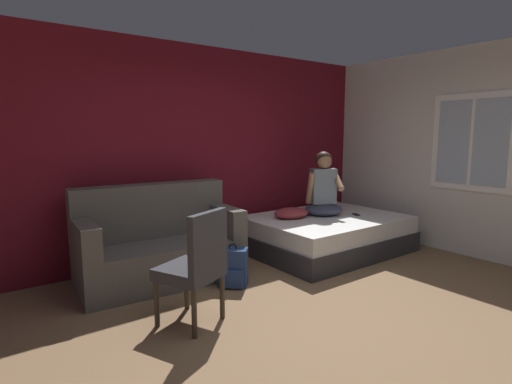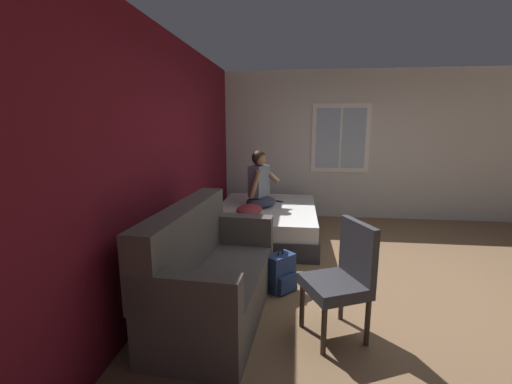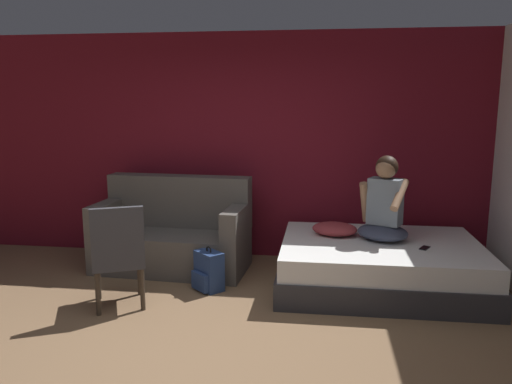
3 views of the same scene
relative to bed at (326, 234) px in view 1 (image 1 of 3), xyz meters
name	(u,v)px [view 1 (image 1 of 3)]	position (x,y,z in m)	size (l,w,h in m)	color
ground_plane	(335,331)	(-1.61, -1.64, -0.24)	(40.00, 40.00, 0.00)	brown
wall_back_accent	(185,153)	(-1.61, 0.98, 1.11)	(10.86, 0.16, 2.70)	maroon
wall_side_with_window	(508,154)	(1.39, -1.63, 1.12)	(0.19, 6.47, 2.70)	silver
bed	(326,234)	(0.00, 0.00, 0.00)	(2.06, 1.55, 0.48)	#2D2D33
couch	(159,245)	(-2.29, 0.32, 0.16)	(1.75, 0.93, 1.04)	#514C47
side_chair	(196,264)	(-2.45, -0.85, 0.30)	(0.61, 0.61, 0.98)	#382D23
person_seated	(323,189)	(0.03, 0.10, 0.60)	(0.66, 0.62, 0.88)	#383D51
backpack	(233,268)	(-1.74, -0.31, -0.04)	(0.35, 0.35, 0.46)	navy
throw_pillow	(291,213)	(-0.47, 0.20, 0.31)	(0.48, 0.36, 0.14)	#993338
cell_phone	(356,214)	(0.40, -0.17, 0.25)	(0.07, 0.14, 0.01)	black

